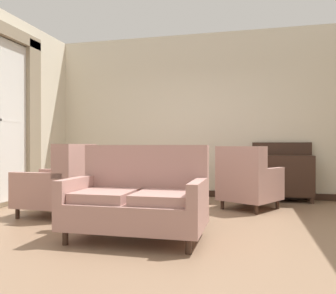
# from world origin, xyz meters

# --- Properties ---
(ground) EXTENTS (8.48, 8.48, 0.00)m
(ground) POSITION_xyz_m (0.00, 0.00, 0.00)
(ground) COLOR #896B51
(wall_back) EXTENTS (6.22, 0.08, 3.15)m
(wall_back) POSITION_xyz_m (0.00, 2.62, 1.58)
(wall_back) COLOR beige
(wall_back) RESTS_ON ground
(wall_left) EXTENTS (0.08, 3.67, 3.15)m
(wall_left) POSITION_xyz_m (-3.03, 0.79, 1.58)
(wall_left) COLOR beige
(wall_left) RESTS_ON ground
(baseboard_back) EXTENTS (6.06, 0.03, 0.12)m
(baseboard_back) POSITION_xyz_m (0.00, 2.57, 0.06)
(baseboard_back) COLOR #382319
(baseboard_back) RESTS_ON ground
(window_with_curtains) EXTENTS (0.12, 1.89, 2.88)m
(window_with_curtains) POSITION_xyz_m (-2.93, 0.56, 1.54)
(window_with_curtains) COLOR silver
(coffee_table) EXTENTS (0.86, 0.86, 0.49)m
(coffee_table) POSITION_xyz_m (-0.14, 0.15, 0.40)
(coffee_table) COLOR #382319
(coffee_table) RESTS_ON ground
(porcelain_vase) EXTENTS (0.17, 0.17, 0.34)m
(porcelain_vase) POSITION_xyz_m (-0.20, 0.15, 0.62)
(porcelain_vase) COLOR #4C7A66
(porcelain_vase) RESTS_ON coffee_table
(settee) EXTENTS (1.44, 0.84, 0.99)m
(settee) POSITION_xyz_m (-0.31, -0.59, 0.41)
(settee) COLOR tan
(settee) RESTS_ON ground
(armchair_beside_settee) EXTENTS (0.94, 0.78, 1.00)m
(armchair_beside_settee) POSITION_xyz_m (-1.73, 0.25, 0.42)
(armchair_beside_settee) COLOR tan
(armchair_beside_settee) RESTS_ON ground
(armchair_near_sideboard) EXTENTS (0.94, 0.97, 0.95)m
(armchair_near_sideboard) POSITION_xyz_m (-0.48, 1.40, 0.42)
(armchair_near_sideboard) COLOR tan
(armchair_near_sideboard) RESTS_ON ground
(armchair_near_window) EXTENTS (1.05, 1.07, 0.97)m
(armchair_near_window) POSITION_xyz_m (0.81, 1.38, 0.42)
(armchair_near_window) COLOR tan
(armchair_near_window) RESTS_ON ground
(sideboard) EXTENTS (1.03, 0.40, 1.04)m
(sideboard) POSITION_xyz_m (1.40, 2.33, 0.47)
(sideboard) COLOR #382319
(sideboard) RESTS_ON ground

